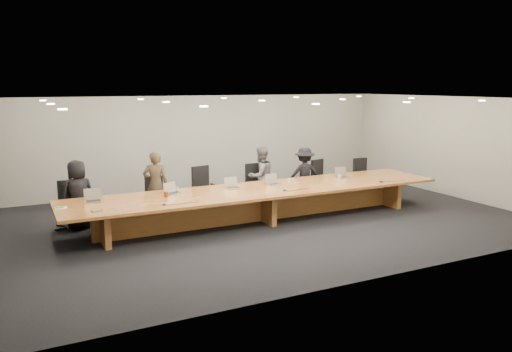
{
  "coord_description": "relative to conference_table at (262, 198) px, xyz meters",
  "views": [
    {
      "loc": [
        -5.11,
        -10.05,
        3.13
      ],
      "look_at": [
        0.0,
        0.3,
        1.0
      ],
      "focal_mm": 35.0,
      "sensor_mm": 36.0,
      "label": 1
    }
  ],
  "objects": [
    {
      "name": "ground",
      "position": [
        0.0,
        0.0,
        -0.52
      ],
      "size": [
        12.0,
        12.0,
        0.0
      ],
      "primitive_type": "plane",
      "color": "black",
      "rests_on": "ground"
    },
    {
      "name": "back_wall",
      "position": [
        0.0,
        4.0,
        0.88
      ],
      "size": [
        12.0,
        0.02,
        2.8
      ],
      "primitive_type": "cube",
      "color": "beige",
      "rests_on": "ground"
    },
    {
      "name": "conference_table",
      "position": [
        0.0,
        0.0,
        0.0
      ],
      "size": [
        9.0,
        1.8,
        0.75
      ],
      "color": "brown",
      "rests_on": "ground"
    },
    {
      "name": "chair_far_left",
      "position": [
        -4.1,
        1.27,
        0.01
      ],
      "size": [
        0.63,
        0.63,
        1.07
      ],
      "primitive_type": null,
      "rotation": [
        0.0,
        0.0,
        -0.17
      ],
      "color": "black",
      "rests_on": "ground"
    },
    {
      "name": "chair_left",
      "position": [
        -2.17,
        1.19,
        -0.01
      ],
      "size": [
        0.53,
        0.53,
        1.01
      ],
      "primitive_type": null,
      "rotation": [
        0.0,
        0.0,
        -0.03
      ],
      "color": "black",
      "rests_on": "ground"
    },
    {
      "name": "chair_mid_left",
      "position": [
        -0.9,
        1.27,
        0.06
      ],
      "size": [
        0.71,
        0.71,
        1.16
      ],
      "primitive_type": null,
      "rotation": [
        0.0,
        0.0,
        0.23
      ],
      "color": "black",
      "rests_on": "ground"
    },
    {
      "name": "chair_mid_right",
      "position": [
        0.48,
        1.16,
        0.05
      ],
      "size": [
        0.6,
        0.6,
        1.14
      ],
      "primitive_type": null,
      "rotation": [
        0.0,
        0.0,
        0.03
      ],
      "color": "black",
      "rests_on": "ground"
    },
    {
      "name": "chair_right",
      "position": [
        2.49,
        1.17,
        0.04
      ],
      "size": [
        0.71,
        0.71,
        1.11
      ],
      "primitive_type": null,
      "rotation": [
        0.0,
        0.0,
        0.29
      ],
      "color": "black",
      "rests_on": "ground"
    },
    {
      "name": "chair_far_right",
      "position": [
        3.87,
        1.17,
        0.01
      ],
      "size": [
        0.59,
        0.59,
        1.06
      ],
      "primitive_type": null,
      "rotation": [
        0.0,
        0.0,
        -0.09
      ],
      "color": "black",
      "rests_on": "ground"
    },
    {
      "name": "person_a",
      "position": [
        -3.9,
        1.18,
        0.24
      ],
      "size": [
        0.84,
        0.66,
        1.52
      ],
      "primitive_type": "imported",
      "rotation": [
        0.0,
        0.0,
        3.39
      ],
      "color": "black",
      "rests_on": "ground"
    },
    {
      "name": "person_b",
      "position": [
        -2.15,
        1.28,
        0.28
      ],
      "size": [
        0.68,
        0.56,
        1.61
      ],
      "primitive_type": "imported",
      "rotation": [
        0.0,
        0.0,
        2.79
      ],
      "color": "#3D3121",
      "rests_on": "ground"
    },
    {
      "name": "person_c",
      "position": [
        0.61,
        1.25,
        0.26
      ],
      "size": [
        0.85,
        0.71,
        1.56
      ],
      "primitive_type": "imported",
      "rotation": [
        0.0,
        0.0,
        3.31
      ],
      "color": "#525254",
      "rests_on": "ground"
    },
    {
      "name": "person_d",
      "position": [
        1.92,
        1.24,
        0.21
      ],
      "size": [
        1.06,
        0.78,
        1.46
      ],
      "primitive_type": "imported",
      "rotation": [
        0.0,
        0.0,
        2.87
      ],
      "color": "black",
      "rests_on": "ground"
    },
    {
      "name": "laptop_a",
      "position": [
        -3.69,
        0.37,
        0.37
      ],
      "size": [
        0.36,
        0.28,
        0.27
      ],
      "primitive_type": null,
      "rotation": [
        0.0,
        0.0,
        -0.08
      ],
      "color": "tan",
      "rests_on": "conference_table"
    },
    {
      "name": "laptop_b",
      "position": [
        -1.99,
        0.4,
        0.36
      ],
      "size": [
        0.38,
        0.33,
        0.25
      ],
      "primitive_type": null,
      "rotation": [
        0.0,
        0.0,
        0.37
      ],
      "color": "tan",
      "rests_on": "conference_table"
    },
    {
      "name": "laptop_c",
      "position": [
        -0.57,
        0.33,
        0.36
      ],
      "size": [
        0.36,
        0.28,
        0.26
      ],
      "primitive_type": null,
      "rotation": [
        0.0,
        0.0,
        0.1
      ],
      "color": "beige",
      "rests_on": "conference_table"
    },
    {
      "name": "laptop_d",
      "position": [
        0.49,
        0.29,
        0.36
      ],
      "size": [
        0.37,
        0.29,
        0.26
      ],
      "primitive_type": null,
      "rotation": [
        0.0,
        0.0,
        0.16
      ],
      "color": "#C8B298",
      "rests_on": "conference_table"
    },
    {
      "name": "laptop_e",
      "position": [
        2.53,
        0.32,
        0.37
      ],
      "size": [
        0.35,
        0.26,
        0.27
      ],
      "primitive_type": null,
      "rotation": [
        0.0,
        0.0,
        0.02
      ],
      "color": "tan",
      "rests_on": "conference_table"
    },
    {
      "name": "water_bottle",
      "position": [
        -1.98,
        0.12,
        0.32
      ],
      "size": [
        0.08,
        0.08,
        0.19
      ],
      "primitive_type": "cylinder",
      "rotation": [
        0.0,
        0.0,
        -0.35
      ],
      "color": "silver",
      "rests_on": "conference_table"
    },
    {
      "name": "amber_mug",
      "position": [
        -2.22,
        0.18,
        0.29
      ],
      "size": [
        0.11,
        0.11,
        0.11
      ],
      "primitive_type": "cylinder",
      "rotation": [
        0.0,
        0.0,
        -0.25
      ],
      "color": "maroon",
      "rests_on": "conference_table"
    },
    {
      "name": "paper_cup_near",
      "position": [
        0.95,
        0.38,
        0.27
      ],
      "size": [
        0.09,
        0.09,
        0.09
      ],
      "primitive_type": "cone",
      "rotation": [
        0.0,
        0.0,
        0.18
      ],
      "color": "silver",
      "rests_on": "conference_table"
    },
    {
      "name": "paper_cup_far",
      "position": [
        2.33,
        0.2,
        0.28
      ],
      "size": [
        0.11,
        0.11,
        0.1
      ],
      "primitive_type": "cone",
      "rotation": [
        0.0,
        0.0,
        -0.25
      ],
      "color": "silver",
      "rests_on": "conference_table"
    },
    {
      "name": "notepad",
      "position": [
        -4.35,
        0.08,
        0.24
      ],
      "size": [
        0.23,
        0.18,
        0.01
      ],
      "primitive_type": "cube",
      "rotation": [
        0.0,
        0.0,
        0.04
      ],
      "color": "white",
      "rests_on": "conference_table"
    },
    {
      "name": "lime_gadget",
      "position": [
        -4.36,
        0.07,
        0.25
      ],
      "size": [
        0.16,
        0.12,
        0.02
      ],
      "primitive_type": "cube",
      "rotation": [
        0.0,
        0.0,
        -0.34
      ],
      "color": "#5CB730",
      "rests_on": "notepad"
    },
    {
      "name": "av_box",
      "position": [
        -3.76,
        -0.47,
        0.24
      ],
      "size": [
        0.21,
        0.18,
        0.03
      ],
      "primitive_type": "cube",
      "rotation": [
        0.0,
        0.0,
        0.27
      ],
      "color": "#A2A1A6",
      "rests_on": "conference_table"
    },
    {
      "name": "mic_left",
      "position": [
        -2.47,
        -0.54,
        0.24
      ],
      "size": [
        0.13,
        0.13,
        0.03
      ],
      "primitive_type": "cone",
      "rotation": [
        0.0,
        0.0,
        -0.39
      ],
      "color": "black",
      "rests_on": "conference_table"
    },
    {
      "name": "mic_center",
      "position": [
        0.37,
        -0.42,
        0.24
      ],
      "size": [
        0.15,
        0.15,
        0.03
      ],
      "primitive_type": "cone",
      "rotation": [
        0.0,
        0.0,
        -0.38
      ],
      "color": "black",
      "rests_on": "conference_table"
    },
    {
      "name": "mic_right",
      "position": [
        3.0,
        -0.6,
        0.25
      ],
      "size": [
        0.16,
        0.16,
        0.03
      ],
      "primitive_type": "cone",
      "rotation": [
        0.0,
        0.0,
        0.42
      ],
      "color": "black",
      "rests_on": "conference_table"
    }
  ]
}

